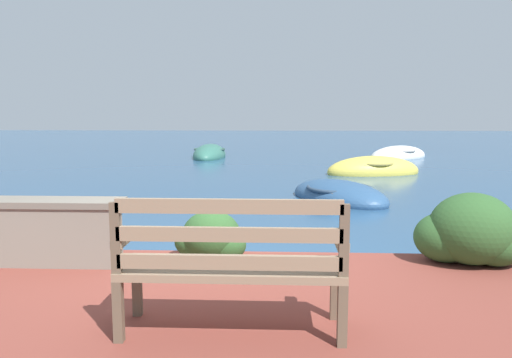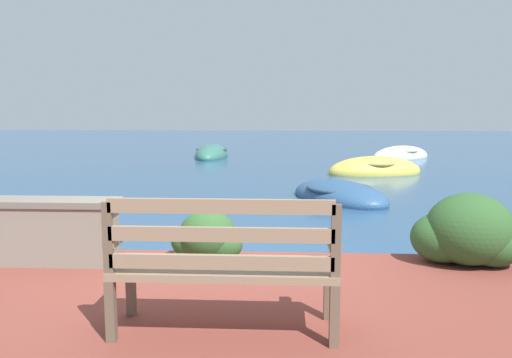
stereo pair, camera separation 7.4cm
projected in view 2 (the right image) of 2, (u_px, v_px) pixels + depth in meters
ground_plane at (201, 271)px, 5.26m from camera, size 80.00×80.00×0.00m
park_bench at (224, 262)px, 3.23m from camera, size 1.47×0.48×0.93m
hedge_clump_left at (207, 238)px, 4.91m from camera, size 0.72×0.52×0.49m
hedge_clump_centre at (467, 234)px, 4.74m from camera, size 1.01×0.73×0.69m
rowboat_nearest at (339, 197)px, 9.54m from camera, size 2.32×2.66×0.65m
rowboat_mid at (375, 171)px, 13.47m from camera, size 2.77×1.68×0.86m
rowboat_far at (401, 156)px, 18.05m from camera, size 2.85×2.63×0.80m
rowboat_outer at (212, 155)px, 18.50m from camera, size 1.17×3.10×0.85m
mooring_buoy at (453, 212)px, 8.05m from camera, size 0.43×0.43×0.40m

